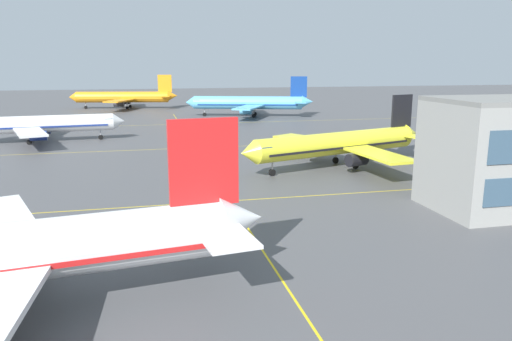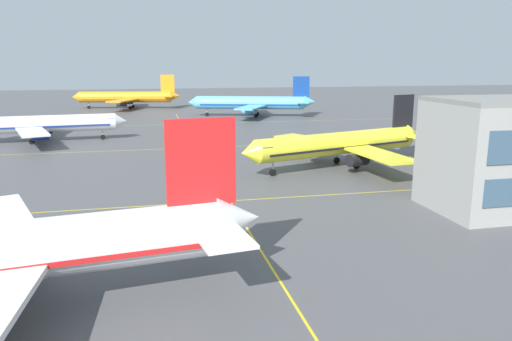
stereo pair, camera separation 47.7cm
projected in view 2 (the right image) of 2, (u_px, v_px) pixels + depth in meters
The scene contains 5 objects.
airliner_second_row at pixel (340, 144), 77.02m from camera, with size 34.35×29.35×10.92m.
airliner_third_row at pixel (39, 124), 101.13m from camera, with size 35.03×30.08×10.88m.
airliner_far_left_stand at pixel (252, 103), 149.57m from camera, with size 38.29×32.68×12.13m.
airliner_far_right_stand at pixel (127, 97), 175.49m from camera, with size 38.28×32.59×11.94m.
taxiway_markings at pixel (209, 168), 76.98m from camera, with size 158.76×168.85×0.01m.
Camera 2 is at (-9.29, -19.49, 16.16)m, focal length 34.49 mm.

